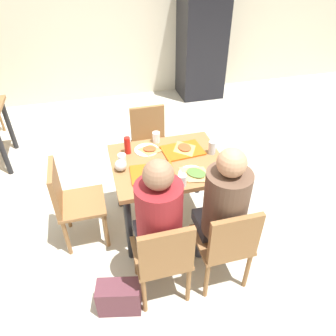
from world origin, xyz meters
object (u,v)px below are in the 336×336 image
Objects in this scene: pizza_slice_a at (154,170)px; pizza_slice_b at (185,148)px; chair_left_end at (71,199)px; drink_fridge at (202,38)px; plastic_cup_a at (156,137)px; main_table at (168,171)px; paper_plate_near_edge at (192,173)px; paper_plate_center at (146,150)px; pizza_slice_c at (150,149)px; plastic_cup_b at (182,180)px; chair_far_side at (150,139)px; tray_red_near at (152,173)px; condiment_bottle at (127,145)px; handbag at (119,297)px; person_in_red at (158,218)px; soda_can at (212,148)px; person_in_brown_jacket at (223,206)px; pizza_slice_d at (196,173)px; plastic_cup_c at (122,159)px; chair_near_right at (227,243)px; foil_bundle at (121,165)px; chair_near_left at (163,256)px; tray_red_far at (183,150)px.

pizza_slice_a is 0.94× the size of pizza_slice_b.
drink_fridge is (2.20, 2.85, 0.46)m from chair_left_end.
main_table is at bearing -85.92° from plastic_cup_a.
chair_left_end is at bearing 167.75° from paper_plate_near_edge.
pizza_slice_c is at bearing -29.86° from paper_plate_center.
chair_left_end is at bearing 159.13° from plastic_cup_b.
tray_red_near is (-0.17, -0.93, 0.25)m from chair_far_side.
handbag is (-0.28, -1.02, -0.67)m from condiment_bottle.
main_table is 0.70m from person_in_red.
condiment_bottle is (0.55, 0.22, 0.32)m from chair_left_end.
soda_can reaches higher than tray_red_near.
soda_can is (0.39, 0.36, 0.01)m from plastic_cup_b.
person_in_brown_jacket is 1.02m from plastic_cup_a.
plastic_cup_a reaches higher than pizza_slice_d.
chair_left_end is at bearing -172.87° from plastic_cup_c.
chair_near_right is 1.36m from chair_left_end.
soda_can reaches higher than chair_near_right.
pizza_slice_b is (0.34, -0.09, 0.02)m from paper_plate_center.
person_in_red reaches higher than pizza_slice_a.
plastic_cup_b is at bearing -85.92° from plastic_cup_a.
pizza_slice_a is 0.28m from foil_bundle.
pizza_slice_a is 2.17× the size of plastic_cup_b.
handbag is 0.17× the size of drink_fridge.
chair_left_end is 0.80m from paper_plate_center.
chair_near_right is 8.37× the size of plastic_cup_b.
chair_near_right is at bearing -80.23° from paper_plate_near_edge.
pizza_slice_c is 1.27m from handbag.
paper_plate_center is 0.57m from pizza_slice_d.
chair_near_right reaches higher than main_table.
tray_red_near is 0.35m from pizza_slice_c.
pizza_slice_b is 0.38m from pizza_slice_d.
person_in_red is 12.47× the size of foil_bundle.
chair_near_right and chair_far_side have the same top height.
paper_plate_near_edge is at bearing -14.25° from tray_red_near.
chair_near_right is at bearing 0.00° from chair_near_left.
soda_can is 0.76m from condiment_bottle.
soda_can reaches higher than paper_plate_near_edge.
paper_plate_near_edge is 2.20× the size of plastic_cup_a.
pizza_slice_c is at bearing 120.12° from main_table.
paper_plate_near_edge is (0.29, -0.44, 0.00)m from paper_plate_center.
handbag is (-0.79, -0.93, -0.61)m from pizza_slice_b.
chair_far_side is 1.73m from handbag.
chair_left_end is at bearing -164.71° from pizza_slice_c.
drink_fridge reaches higher than foil_bundle.
chair_near_right is 2.62× the size of handbag.
soda_can reaches higher than plastic_cup_a.
tray_red_far is 1.73× the size of pizza_slice_c.
person_in_brown_jacket is at bearing -30.11° from chair_left_end.
pizza_slice_a is at bearing -105.85° from plastic_cup_a.
pizza_slice_a is 3.33m from drink_fridge.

